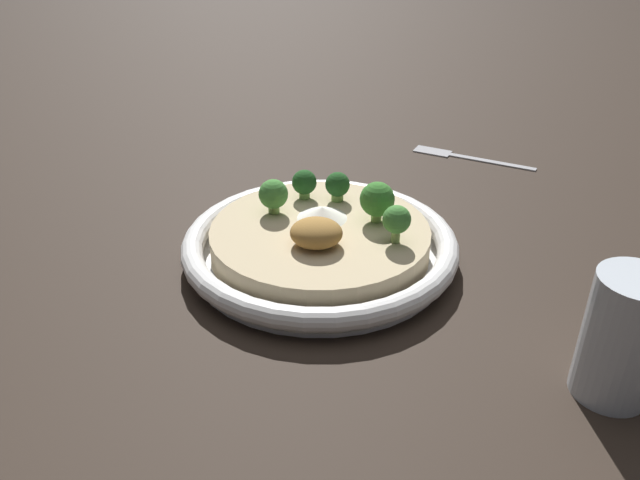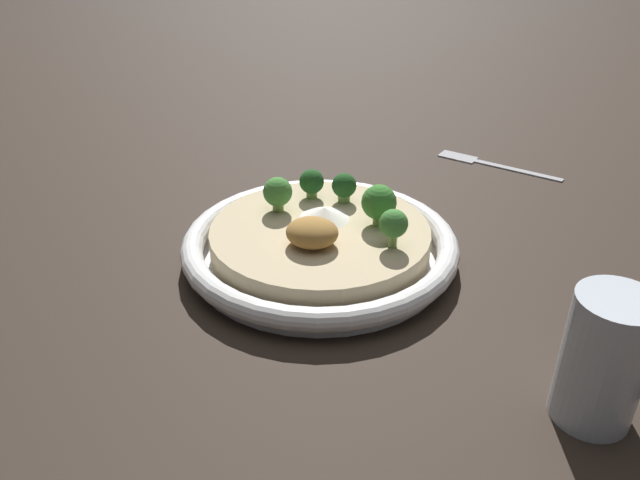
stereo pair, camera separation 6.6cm
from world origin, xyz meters
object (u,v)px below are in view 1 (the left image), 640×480
Objects in this scene: broccoli_back_left at (397,220)px; drinking_glass at (623,338)px; broccoli_front_right at (304,183)px; broccoli_left at (377,200)px; risotto_bowl at (320,244)px; broccoli_front at (338,185)px; broccoli_right at (273,195)px; fork_utensil at (460,156)px.

drinking_glass reaches higher than broccoli_back_left.
broccoli_back_left is 1.18× the size of broccoli_front_right.
broccoli_left is 0.05m from broccoli_back_left.
drinking_glass is (-0.17, 0.15, -0.01)m from broccoli_back_left.
broccoli_left reaches higher than broccoli_front_right.
broccoli_back_left is (-0.02, 0.04, -0.00)m from broccoli_left.
broccoli_front is at bearing -101.03° from risotto_bowl.
broccoli_left reaches higher than broccoli_right.
drinking_glass reaches higher than broccoli_left.
broccoli_right is at bearing 29.45° from broccoli_front.
broccoli_front_right reaches higher than fork_utensil.
broccoli_right is 1.14× the size of broccoli_front.
broccoli_front_right reaches higher than risotto_bowl.
broccoli_front is at bearing 176.88° from broccoli_front_right.
broccoli_left is at bearing -160.45° from risotto_bowl.
risotto_bowl is 7.35× the size of broccoli_back_left.
risotto_bowl reaches higher than fork_utensil.
broccoli_back_left reaches higher than fork_utensil.
broccoli_front is 0.76× the size of broccoli_left.
broccoli_back_left reaches higher than broccoli_right.
drinking_glass is at bearing 138.24° from broccoli_front_right.
broccoli_back_left is at bearing 164.46° from risotto_bowl.
broccoli_right is at bearing -4.25° from broccoli_left.
broccoli_left is (-0.05, 0.05, 0.01)m from broccoli_front.
broccoli_front_right is at bearing -125.90° from broccoli_right.
broccoli_back_left is at bearing 94.70° from fork_utensil.
risotto_bowl is 8.69× the size of broccoli_front.
broccoli_front is (-0.01, -0.07, 0.04)m from risotto_bowl.
broccoli_front is 0.31× the size of drinking_glass.
drinking_glass is (-0.24, 0.24, -0.00)m from broccoli_front.
drinking_glass is (-0.25, 0.18, 0.03)m from risotto_bowl.
risotto_bowl is 0.36m from fork_utensil.
broccoli_back_left is at bearing 158.96° from broccoli_right.
broccoli_front_right is at bearing -70.06° from risotto_bowl.
drinking_glass reaches higher than broccoli_right.
fork_utensil is at bearing -81.54° from drinking_glass.
broccoli_right reaches higher than broccoli_front_right.
drinking_glass is at bearing 145.90° from broccoli_right.
broccoli_right reaches higher than broccoli_front.
broccoli_right is 0.05m from broccoli_front_right.
fork_utensil is (-0.10, -0.33, -0.06)m from broccoli_back_left.
fork_utensil is (-0.16, -0.24, -0.06)m from broccoli_front.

